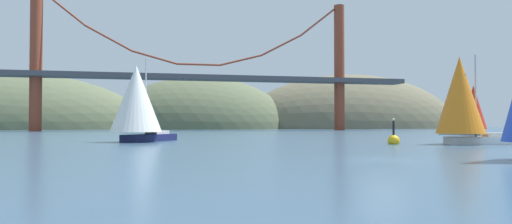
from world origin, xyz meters
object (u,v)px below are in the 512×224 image
(sailboat_scarlet_sail, at_px, (473,109))
(sailboat_white_mainsail, at_px, (137,101))
(sailboat_orange_sail, at_px, (462,98))
(channel_buoy, at_px, (394,140))

(sailboat_scarlet_sail, xyz_separation_m, sailboat_white_mainsail, (-52.41, -16.36, -0.04))
(sailboat_orange_sail, xyz_separation_m, sailboat_scarlet_sail, (23.45, 28.39, 0.04))
(sailboat_orange_sail, bearing_deg, sailboat_scarlet_sail, 50.45)
(sailboat_scarlet_sail, distance_m, channel_buoy, 39.63)
(sailboat_orange_sail, relative_size, sailboat_white_mainsail, 0.91)
(sailboat_orange_sail, xyz_separation_m, channel_buoy, (-5.78, 1.90, -3.84))
(sailboat_orange_sail, relative_size, sailboat_scarlet_sail, 1.00)
(sailboat_orange_sail, height_order, channel_buoy, sailboat_orange_sail)
(sailboat_scarlet_sail, bearing_deg, channel_buoy, -137.81)
(sailboat_scarlet_sail, xyz_separation_m, channel_buoy, (-29.22, -26.48, -3.88))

